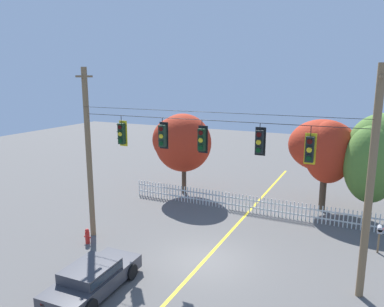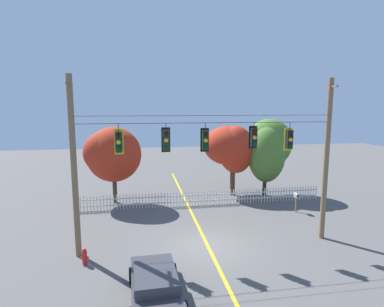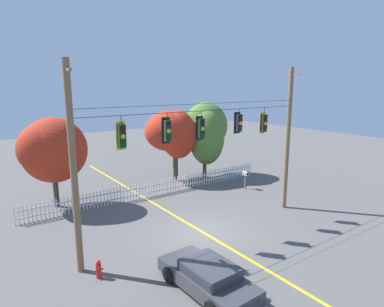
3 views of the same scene
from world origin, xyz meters
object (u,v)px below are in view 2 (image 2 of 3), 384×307
(traffic_signal_northbound_secondary, at_px, (119,142))
(autumn_maple_near_fence, at_px, (112,154))
(traffic_signal_northbound_primary, at_px, (254,137))
(fire_hydrant, at_px, (85,257))
(autumn_oak_far_east, at_px, (267,149))
(autumn_maple_mid, at_px, (232,147))
(parked_car, at_px, (155,285))
(traffic_signal_eastbound_side, at_px, (166,140))
(traffic_signal_southbound_primary, at_px, (205,140))
(traffic_signal_westbound_side, at_px, (289,139))
(roadside_mailbox, at_px, (296,197))

(traffic_signal_northbound_secondary, relative_size, autumn_maple_near_fence, 0.26)
(traffic_signal_northbound_primary, distance_m, fire_hydrant, 9.88)
(autumn_oak_far_east, bearing_deg, traffic_signal_northbound_secondary, -141.92)
(autumn_maple_mid, bearing_deg, parked_car, -117.19)
(traffic_signal_eastbound_side, distance_m, autumn_maple_near_fence, 9.00)
(traffic_signal_northbound_secondary, relative_size, fire_hydrant, 1.89)
(traffic_signal_eastbound_side, relative_size, traffic_signal_northbound_primary, 1.07)
(traffic_signal_southbound_primary, xyz_separation_m, traffic_signal_westbound_side, (4.44, 0.00, -0.04))
(autumn_oak_far_east, distance_m, roadside_mailbox, 5.24)
(traffic_signal_southbound_primary, height_order, autumn_oak_far_east, traffic_signal_southbound_primary)
(fire_hydrant, bearing_deg, traffic_signal_southbound_primary, 9.26)
(traffic_signal_southbound_primary, height_order, fire_hydrant, traffic_signal_southbound_primary)
(traffic_signal_eastbound_side, relative_size, roadside_mailbox, 1.06)
(traffic_signal_southbound_primary, bearing_deg, fire_hydrant, -170.74)
(traffic_signal_southbound_primary, bearing_deg, traffic_signal_northbound_secondary, 180.00)
(traffic_signal_northbound_secondary, relative_size, traffic_signal_southbound_primary, 1.02)
(traffic_signal_northbound_secondary, relative_size, parked_car, 0.34)
(parked_car, bearing_deg, roadside_mailbox, 39.87)
(traffic_signal_northbound_primary, distance_m, parked_car, 8.37)
(autumn_oak_far_east, relative_size, roadside_mailbox, 4.64)
(autumn_maple_mid, bearing_deg, autumn_oak_far_east, -9.46)
(roadside_mailbox, bearing_deg, autumn_oak_far_east, 94.33)
(traffic_signal_southbound_primary, distance_m, parked_car, 7.01)
(traffic_signal_westbound_side, distance_m, parked_car, 9.63)
(traffic_signal_eastbound_side, bearing_deg, autumn_oak_far_east, 44.43)
(traffic_signal_northbound_secondary, height_order, fire_hydrant, traffic_signal_northbound_secondary)
(traffic_signal_northbound_primary, height_order, autumn_maple_near_fence, traffic_signal_northbound_primary)
(parked_car, bearing_deg, autumn_maple_mid, 62.81)
(traffic_signal_northbound_secondary, xyz_separation_m, traffic_signal_southbound_primary, (4.16, -0.00, 0.01))
(traffic_signal_westbound_side, bearing_deg, traffic_signal_southbound_primary, -180.00)
(traffic_signal_northbound_secondary, bearing_deg, traffic_signal_southbound_primary, -0.00)
(autumn_oak_far_east, height_order, parked_car, autumn_oak_far_east)
(traffic_signal_westbound_side, relative_size, roadside_mailbox, 1.11)
(traffic_signal_eastbound_side, xyz_separation_m, parked_car, (-0.80, -4.16, -4.98))
(traffic_signal_northbound_primary, height_order, parked_car, traffic_signal_northbound_primary)
(autumn_maple_mid, bearing_deg, autumn_maple_near_fence, -173.92)
(traffic_signal_northbound_primary, relative_size, parked_car, 0.31)
(roadside_mailbox, bearing_deg, autumn_maple_mid, 122.55)
(traffic_signal_northbound_secondary, bearing_deg, autumn_oak_far_east, 38.08)
(traffic_signal_northbound_secondary, distance_m, traffic_signal_westbound_side, 8.60)
(autumn_maple_mid, distance_m, roadside_mailbox, 6.53)
(traffic_signal_northbound_primary, height_order, autumn_oak_far_east, traffic_signal_northbound_primary)
(autumn_oak_far_east, bearing_deg, traffic_signal_southbound_primary, -128.59)
(traffic_signal_westbound_side, bearing_deg, traffic_signal_eastbound_side, 180.00)
(autumn_maple_near_fence, xyz_separation_m, parked_car, (2.51, -12.32, -3.16))
(autumn_maple_near_fence, height_order, autumn_oak_far_east, autumn_oak_far_east)
(traffic_signal_eastbound_side, relative_size, traffic_signal_westbound_side, 0.95)
(traffic_signal_southbound_primary, relative_size, autumn_maple_near_fence, 0.25)
(traffic_signal_westbound_side, height_order, autumn_oak_far_east, traffic_signal_westbound_side)
(autumn_maple_mid, height_order, autumn_oak_far_east, autumn_oak_far_east)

